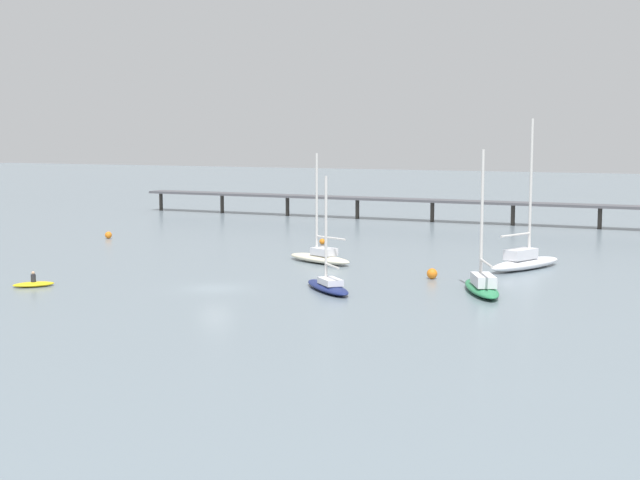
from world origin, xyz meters
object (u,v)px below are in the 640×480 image
Objects in this scene: dinghy_yellow at (34,284)px; mooring_buoy_far at (432,274)px; pier at (534,199)px; sailboat_green at (482,284)px; mooring_buoy_inner at (322,241)px; sailboat_cream at (320,256)px; mooring_buoy_mid at (108,235)px; sailboat_white at (525,260)px; sailboat_navy at (328,284)px.

mooring_buoy_far is at bearing 30.57° from dinghy_yellow.
mooring_buoy_far is (25.67, 15.16, 0.20)m from dinghy_yellow.
pier reaches higher than dinghy_yellow.
pier is at bearing 90.67° from mooring_buoy_far.
mooring_buoy_inner is at bearing 135.24° from sailboat_green.
sailboat_green is at bearing -83.35° from pier.
sailboat_cream reaches higher than mooring_buoy_mid.
pier is 6.74× the size of sailboat_white.
dinghy_yellow is at bearing -143.66° from sailboat_white.
sailboat_green reaches higher than sailboat_navy.
mooring_buoy_far is (0.50, -42.97, -2.81)m from pier.
sailboat_green is 13.69× the size of mooring_buoy_mid.
sailboat_navy is 19.32m from sailboat_white.
sailboat_cream is 13.08m from mooring_buoy_inner.
pier is 49.55m from mooring_buoy_mid.
sailboat_green is 3.31× the size of dinghy_yellow.
sailboat_white reaches higher than sailboat_navy.
sailboat_green is at bearing 18.73° from dinghy_yellow.
sailboat_white is at bearing 10.86° from sailboat_cream.
sailboat_navy is at bearing -123.73° from sailboat_white.
mooring_buoy_inner is at bearing 10.98° from mooring_buoy_mid.
dinghy_yellow is (-20.49, -6.90, -0.31)m from sailboat_navy.
sailboat_cream is 0.76× the size of sailboat_white.
sailboat_white is at bearing 87.80° from sailboat_green.
sailboat_white is 21.18× the size of mooring_buoy_inner.
pier is at bearing 74.16° from sailboat_cream.
pier is 27.38× the size of dinghy_yellow.
dinghy_yellow is 3.70× the size of mooring_buoy_far.
sailboat_white is at bearing -21.81° from mooring_buoy_inner.
sailboat_green reaches higher than mooring_buoy_mid.
pier is at bearing 38.49° from mooring_buoy_mid.
sailboat_white is (16.95, 3.25, 0.20)m from sailboat_cream.
sailboat_navy is 0.87× the size of sailboat_cream.
sailboat_white reaches higher than sailboat_green.
mooring_buoy_inner is (-16.46, 16.61, -0.12)m from mooring_buoy_far.
mooring_buoy_far is at bearing 136.90° from sailboat_green.
sailboat_navy is at bearing -31.00° from mooring_buoy_mid.
mooring_buoy_far is at bearing -21.75° from sailboat_cream.
sailboat_cream is 17.26m from sailboat_white.
mooring_buoy_inner is (-22.00, 8.80, -0.51)m from sailboat_white.
sailboat_green reaches higher than sailboat_cream.
dinghy_yellow is (-14.27, -19.71, -0.40)m from sailboat_cream.
dinghy_yellow is at bearing -106.18° from mooring_buoy_inner.
pier is 51.52m from sailboat_navy.
sailboat_green is at bearing -43.10° from mooring_buoy_far.
mooring_buoy_far is at bearing 57.92° from sailboat_navy.
pier is 40.03m from sailboat_cream.
pier is at bearing 96.65° from sailboat_green.
sailboat_green is 17.28× the size of mooring_buoy_inner.
sailboat_white reaches higher than dinghy_yellow.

